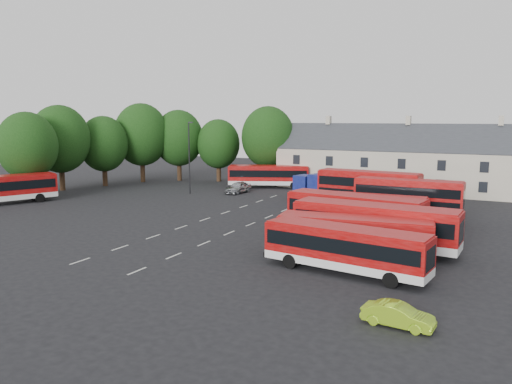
% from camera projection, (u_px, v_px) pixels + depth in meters
% --- Properties ---
extents(ground, '(140.00, 140.00, 0.00)m').
position_uv_depth(ground, '(194.00, 223.00, 46.76)').
color(ground, black).
rests_on(ground, ground).
extents(lane_markings, '(5.15, 33.80, 0.01)m').
position_uv_depth(lane_markings, '(227.00, 222.00, 47.42)').
color(lane_markings, beige).
rests_on(lane_markings, ground).
extents(treeline, '(29.92, 32.59, 12.01)m').
position_uv_depth(treeline, '(148.00, 139.00, 72.10)').
color(treeline, black).
rests_on(treeline, ground).
extents(terrace_houses, '(35.70, 7.13, 10.06)m').
position_uv_depth(terrace_houses, '(407.00, 163.00, 66.49)').
color(terrace_houses, beige).
rests_on(terrace_houses, ground).
extents(bus_row_a, '(10.83, 3.81, 3.00)m').
position_uv_depth(bus_row_a, '(345.00, 246.00, 31.48)').
color(bus_row_a, silver).
rests_on(bus_row_a, ground).
extents(bus_row_b, '(10.80, 3.78, 2.99)m').
position_uv_depth(bus_row_b, '(354.00, 234.00, 34.69)').
color(bus_row_b, silver).
rests_on(bus_row_b, ground).
extents(bus_row_c, '(12.26, 3.48, 3.43)m').
position_uv_depth(bus_row_c, '(374.00, 223.00, 37.06)').
color(bus_row_c, silver).
rests_on(bus_row_c, ground).
extents(bus_row_d, '(12.04, 4.34, 3.33)m').
position_uv_depth(bus_row_d, '(355.00, 210.00, 42.33)').
color(bus_row_d, silver).
rests_on(bus_row_d, ground).
extents(bus_row_e, '(10.51, 2.71, 2.95)m').
position_uv_depth(bus_row_e, '(367.00, 208.00, 45.00)').
color(bus_row_e, silver).
rests_on(bus_row_e, ground).
extents(bus_dd_south, '(9.91, 2.43, 4.05)m').
position_uv_depth(bus_dd_south, '(408.00, 198.00, 47.21)').
color(bus_dd_south, silver).
rests_on(bus_dd_south, ground).
extents(bus_dd_north, '(10.73, 3.44, 4.32)m').
position_uv_depth(bus_dd_north, '(368.00, 189.00, 51.77)').
color(bus_dd_north, silver).
rests_on(bus_dd_north, ground).
extents(bus_west, '(7.01, 11.70, 3.28)m').
position_uv_depth(bus_west, '(2.00, 187.00, 56.61)').
color(bus_west, silver).
rests_on(bus_west, ground).
extents(bus_north, '(11.28, 6.62, 3.15)m').
position_uv_depth(bus_north, '(268.00, 174.00, 70.23)').
color(bus_north, silver).
rests_on(bus_north, ground).
extents(box_truck, '(7.73, 4.11, 3.23)m').
position_uv_depth(box_truck, '(325.00, 187.00, 58.21)').
color(box_truck, black).
rests_on(box_truck, ground).
extents(silver_car, '(2.08, 4.51, 1.50)m').
position_uv_depth(silver_car, '(238.00, 187.00, 65.35)').
color(silver_car, '#A3A6AB').
rests_on(silver_car, ground).
extents(lime_car, '(3.47, 1.48, 1.11)m').
position_uv_depth(lime_car, '(398.00, 315.00, 23.57)').
color(lime_car, '#8FBF1D').
rests_on(lime_car, ground).
extents(lamppost, '(0.64, 0.41, 9.29)m').
position_uv_depth(lamppost, '(189.00, 156.00, 64.37)').
color(lamppost, black).
rests_on(lamppost, ground).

